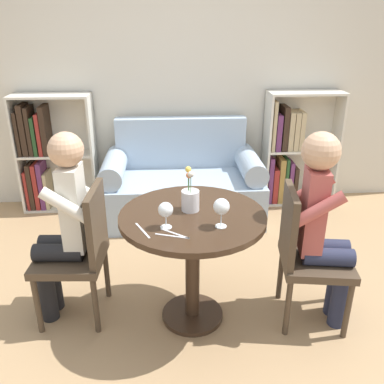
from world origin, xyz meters
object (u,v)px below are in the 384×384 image
object	(u,v)px
chair_left	(80,249)
wine_glass_right	(221,207)
bookshelf_left	(47,154)
wine_glass_left	(166,210)
person_left	(63,225)
person_right	(324,225)
flower_vase	(190,198)
couch	(182,185)
chair_right	(305,251)
bookshelf_right	(291,152)

from	to	relation	value
chair_left	wine_glass_right	xyz separation A→B (m)	(0.84, -0.25, 0.38)
bookshelf_left	wine_glass_left	size ratio (longest dim) A/B	7.70
person_left	wine_glass_right	size ratio (longest dim) A/B	7.35
chair_left	person_right	world-z (taller)	person_right
person_left	person_right	world-z (taller)	person_right
bookshelf_left	flower_vase	distance (m)	2.21
bookshelf_left	person_left	xyz separation A→B (m)	(0.55, -1.71, 0.09)
chair_left	person_left	bearing A→B (deg)	-92.34
chair_left	wine_glass_left	size ratio (longest dim) A/B	5.97
couch	person_right	world-z (taller)	person_right
chair_right	person_left	distance (m)	1.50
bookshelf_right	couch	bearing A→B (deg)	-166.97
bookshelf_left	chair_left	bearing A→B (deg)	-69.71
bookshelf_left	wine_glass_right	size ratio (longest dim) A/B	6.88
bookshelf_right	person_right	bearing A→B (deg)	-100.76
bookshelf_right	wine_glass_right	world-z (taller)	bookshelf_right
bookshelf_left	chair_right	size ratio (longest dim) A/B	1.29
bookshelf_left	person_right	distance (m)	2.82
couch	wine_glass_left	world-z (taller)	couch
person_right	wine_glass_right	size ratio (longest dim) A/B	7.43
person_right	wine_glass_left	world-z (taller)	person_right
chair_right	wine_glass_left	size ratio (longest dim) A/B	5.97
chair_right	wine_glass_right	distance (m)	0.68
bookshelf_left	wine_glass_right	distance (m)	2.48
bookshelf_left	bookshelf_right	size ratio (longest dim) A/B	1.00
couch	bookshelf_right	distance (m)	1.19
chair_right	wine_glass_right	xyz separation A→B (m)	(-0.55, -0.13, 0.38)
person_right	wine_glass_right	distance (m)	0.67
bookshelf_left	bookshelf_right	distance (m)	2.47
wine_glass_left	wine_glass_right	size ratio (longest dim) A/B	0.89
bookshelf_right	flower_vase	xyz separation A→B (m)	(-1.14, -1.74, 0.29)
couch	wine_glass_left	xyz separation A→B (m)	(-0.16, -1.69, 0.55)
wine_glass_right	chair_right	bearing A→B (deg)	13.38
bookshelf_left	person_left	size ratio (longest dim) A/B	0.94
bookshelf_left	couch	bearing A→B (deg)	-11.25
person_right	chair_left	bearing A→B (deg)	92.67
person_right	wine_glass_left	distance (m)	0.96
person_right	bookshelf_right	bearing A→B (deg)	-2.72
chair_right	person_right	size ratio (longest dim) A/B	0.72
chair_right	person_left	world-z (taller)	person_left
bookshelf_left	chair_right	distance (m)	2.74
couch	person_right	xyz separation A→B (m)	(0.78, -1.59, 0.37)
chair_left	person_right	xyz separation A→B (m)	(1.48, -0.14, 0.19)
chair_left	bookshelf_right	bearing A→B (deg)	136.56
bookshelf_left	wine_glass_left	world-z (taller)	bookshelf_left
couch	bookshelf_right	world-z (taller)	bookshelf_right
person_left	flower_vase	world-z (taller)	person_left
chair_left	wine_glass_right	world-z (taller)	wine_glass_right
bookshelf_right	wine_glass_right	bearing A→B (deg)	-116.69
couch	wine_glass_left	bearing A→B (deg)	-95.30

